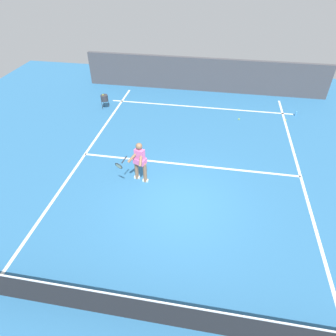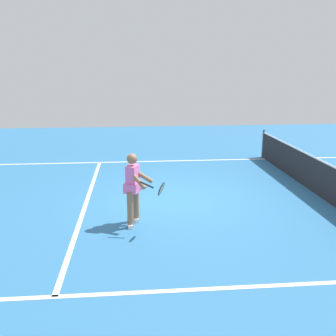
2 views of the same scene
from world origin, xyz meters
The scene contains 12 objects.
ground_plane centered at (0.00, 0.00, 0.00)m, with size 25.19×25.19×0.00m, color teal.
court_back_wall centered at (0.00, -9.39, 0.91)m, with size 13.29×0.24×1.82m, color #47474C.
baseline_marking centered at (0.00, -7.19, 0.00)m, with size 9.29×0.10×0.01m, color white.
service_line_marking centered at (0.00, -2.15, 0.00)m, with size 8.29×0.10×0.01m, color white.
sideline_left_marking centered at (-4.15, 0.00, 0.00)m, with size 0.10×17.38×0.01m, color white.
sideline_right_marking centered at (4.15, 0.00, 0.00)m, with size 0.10×17.38×0.01m, color white.
court_net centered at (0.00, 3.85, 0.48)m, with size 8.97×0.08×1.03m.
tennis_player centered at (1.55, -0.96, 0.85)m, with size 0.99×0.86×1.55m.
tennis_ball_near centered at (-1.99, -6.16, 0.03)m, with size 0.07×0.07×0.07m, color #D1E533.
tennis_ball_mid centered at (-4.18, -6.46, 0.03)m, with size 0.07×0.07×0.07m, color #D1E533.
ball_hopper centered at (4.73, -6.26, 0.55)m, with size 0.36×0.36×0.74m.
water_bottle centered at (-4.73, -7.05, 0.12)m, with size 0.07×0.07×0.24m, color #4C9EE5.
Camera 1 is at (-0.82, 6.90, 6.82)m, focal length 31.66 mm.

